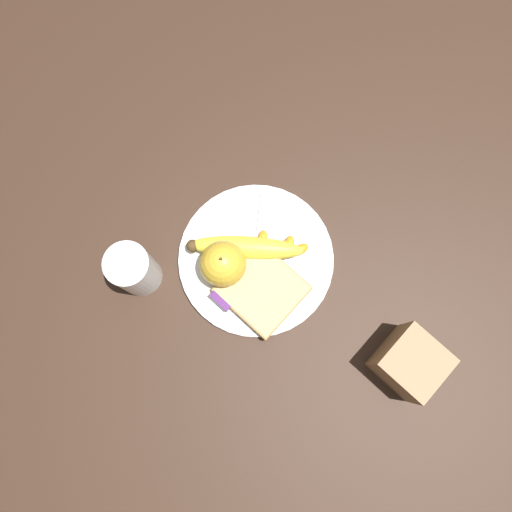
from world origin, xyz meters
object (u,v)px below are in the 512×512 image
object	(u,v)px
apple	(223,264)
condiment_caddy	(410,363)
juice_glass	(135,270)
jam_packet	(225,297)
banana	(244,249)
bread_slice	(262,290)
plate	(256,259)
fork	(257,256)

from	to	relation	value
apple	condiment_caddy	xyz separation A→B (m)	(0.33, 0.09, -0.00)
juice_glass	jam_packet	distance (m)	0.15
apple	jam_packet	world-z (taller)	apple
jam_packet	banana	bearing A→B (deg)	111.31
bread_slice	jam_packet	bearing A→B (deg)	-125.68
apple	jam_packet	distance (m)	0.06
condiment_caddy	plate	bearing A→B (deg)	-173.22
apple	bread_slice	xyz separation A→B (m)	(0.07, 0.02, -0.03)
juice_glass	jam_packet	bearing A→B (deg)	27.24
plate	banana	bearing A→B (deg)	-168.53
plate	fork	world-z (taller)	fork
apple	bread_slice	bearing A→B (deg)	12.06
apple	banana	xyz separation A→B (m)	(0.00, 0.05, -0.02)
juice_glass	jam_packet	xyz separation A→B (m)	(0.13, 0.07, -0.03)
plate	jam_packet	distance (m)	0.09
plate	apple	distance (m)	0.07
apple	fork	xyz separation A→B (m)	(0.03, 0.05, -0.04)
apple	condiment_caddy	world-z (taller)	apple
fork	jam_packet	world-z (taller)	jam_packet
jam_packet	condiment_caddy	world-z (taller)	condiment_caddy
apple	juice_glass	bearing A→B (deg)	-132.99
banana	condiment_caddy	size ratio (longest dim) A/B	1.86
juice_glass	banana	size ratio (longest dim) A/B	0.65
apple	jam_packet	size ratio (longest dim) A/B	2.16
plate	fork	distance (m)	0.01
juice_glass	banana	xyz separation A→B (m)	(0.10, 0.15, -0.02)
bread_slice	jam_packet	xyz separation A→B (m)	(-0.04, -0.05, -0.00)
banana	juice_glass	bearing A→B (deg)	-124.39
apple	condiment_caddy	distance (m)	0.34
bread_slice	fork	world-z (taller)	bread_slice
apple	banana	distance (m)	0.05
apple	fork	world-z (taller)	apple
apple	condiment_caddy	size ratio (longest dim) A/B	0.93
juice_glass	apple	size ratio (longest dim) A/B	1.31
jam_packet	bread_slice	bearing A→B (deg)	54.32
bread_slice	condiment_caddy	world-z (taller)	condiment_caddy
juice_glass	bread_slice	size ratio (longest dim) A/B	0.91
condiment_caddy	banana	bearing A→B (deg)	-172.88
banana	bread_slice	size ratio (longest dim) A/B	1.40
condiment_caddy	apple	bearing A→B (deg)	-165.38
juice_glass	banana	bearing A→B (deg)	55.61
fork	jam_packet	xyz separation A→B (m)	(0.01, -0.09, 0.01)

